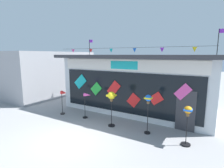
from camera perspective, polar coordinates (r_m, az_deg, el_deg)
The scene contains 8 objects.
ground_plane at distance 8.30m, azimuth -14.02°, elevation -17.27°, with size 80.00×80.00×0.00m, color gray.
kite_shop_building at distance 12.37m, azimuth 9.13°, elevation 0.83°, with size 9.74×5.76×5.07m.
wind_spinner_far_left at distance 11.28m, azimuth -15.37°, elevation -4.07°, with size 0.55×0.29×1.51m.
wind_spinner_left at distance 10.32m, azimuth -8.14°, elevation -5.11°, with size 0.59×0.29×1.52m.
wind_spinner_center_left at distance 9.04m, azimuth -0.17°, elevation -4.74°, with size 0.40×0.40×1.84m.
wind_spinner_center_right at distance 8.37m, azimuth 11.59°, elevation -5.91°, with size 0.32×0.32×1.88m.
wind_spinner_right at distance 7.84m, azimuth 23.19°, elevation -9.81°, with size 0.39×0.39×1.67m.
neighbour_building at distance 18.37m, azimuth -21.17°, elevation 3.46°, with size 5.90×8.28×3.95m, color #99999E.
Camera 1 is at (5.33, -5.18, 3.70)m, focal length 28.32 mm.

